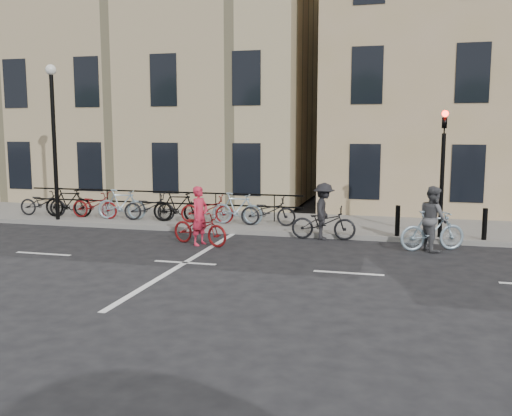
% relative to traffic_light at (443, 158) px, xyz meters
% --- Properties ---
extents(ground, '(120.00, 120.00, 0.00)m').
position_rel_traffic_light_xyz_m(ground, '(-6.20, -4.34, -2.45)').
color(ground, black).
rests_on(ground, ground).
extents(sidewalk, '(46.00, 4.00, 0.15)m').
position_rel_traffic_light_xyz_m(sidewalk, '(-10.20, 1.66, -2.38)').
color(sidewalk, slate).
rests_on(sidewalk, ground).
extents(building_east, '(14.00, 10.00, 12.00)m').
position_rel_traffic_light_xyz_m(building_east, '(2.80, 8.66, 3.70)').
color(building_east, tan).
rests_on(building_east, sidewalk).
extents(building_west, '(20.00, 10.00, 10.00)m').
position_rel_traffic_light_xyz_m(building_west, '(-15.20, 8.66, 2.70)').
color(building_west, tan).
rests_on(building_west, sidewalk).
extents(traffic_light, '(0.18, 0.30, 3.90)m').
position_rel_traffic_light_xyz_m(traffic_light, '(0.00, 0.00, 0.00)').
color(traffic_light, black).
rests_on(traffic_light, sidewalk).
extents(lamp_post, '(0.36, 0.36, 5.28)m').
position_rel_traffic_light_xyz_m(lamp_post, '(-12.70, 0.06, 1.04)').
color(lamp_post, black).
rests_on(lamp_post, sidewalk).
extents(bollard_east, '(0.14, 0.14, 0.90)m').
position_rel_traffic_light_xyz_m(bollard_east, '(-1.20, -0.09, -1.85)').
color(bollard_east, black).
rests_on(bollard_east, sidewalk).
extents(bollard_west, '(0.14, 0.14, 0.90)m').
position_rel_traffic_light_xyz_m(bollard_west, '(1.20, -0.09, -1.85)').
color(bollard_west, black).
rests_on(bollard_west, sidewalk).
extents(parked_bikes, '(10.40, 1.23, 1.05)m').
position_rel_traffic_light_xyz_m(parked_bikes, '(-9.50, 0.70, -1.81)').
color(parked_bikes, black).
rests_on(parked_bikes, sidewalk).
extents(cyclist_pink, '(1.99, 1.22, 1.67)m').
position_rel_traffic_light_xyz_m(cyclist_pink, '(-6.61, -2.16, -1.87)').
color(cyclist_pink, maroon).
rests_on(cyclist_pink, ground).
extents(cyclist_grey, '(1.88, 1.20, 1.76)m').
position_rel_traffic_light_xyz_m(cyclist_grey, '(-0.26, -1.28, -1.74)').
color(cyclist_grey, '#89A3B4').
rests_on(cyclist_grey, ground).
extents(cyclist_dark, '(1.94, 1.13, 1.69)m').
position_rel_traffic_light_xyz_m(cyclist_dark, '(-3.33, -0.44, -1.79)').
color(cyclist_dark, black).
rests_on(cyclist_dark, ground).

